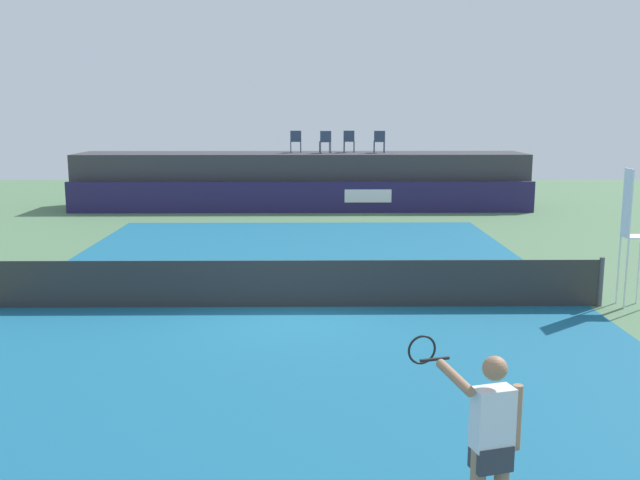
{
  "coord_description": "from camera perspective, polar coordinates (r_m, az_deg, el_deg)",
  "views": [
    {
      "loc": [
        0.42,
        -13.86,
        3.86
      ],
      "look_at": [
        0.6,
        2.0,
        1.0
      ],
      "focal_mm": 40.17,
      "sensor_mm": 36.0,
      "label": 1
    }
  ],
  "objects": [
    {
      "name": "tennis_net",
      "position": [
        14.27,
        -2.34,
        -3.51
      ],
      "size": [
        12.4,
        0.02,
        0.95
      ],
      "primitive_type": "cube",
      "color": "#2D2D2D",
      "rests_on": "ground"
    },
    {
      "name": "spectator_chair_right",
      "position": [
        29.23,
        4.75,
        7.9
      ],
      "size": [
        0.46,
        0.46,
        0.89
      ],
      "color": "#2D3D56",
      "rests_on": "spectator_platform"
    },
    {
      "name": "sponsor_wall",
      "position": [
        27.55,
        -1.5,
        3.42
      ],
      "size": [
        18.0,
        0.22,
        1.2
      ],
      "color": "#231E4C",
      "rests_on": "ground"
    },
    {
      "name": "umpire_chair",
      "position": [
        15.39,
        23.49,
        0.88
      ],
      "size": [
        0.46,
        0.46,
        2.76
      ],
      "color": "white",
      "rests_on": "ground"
    },
    {
      "name": "court_inner",
      "position": [
        14.39,
        -2.32,
        -5.34
      ],
      "size": [
        12.0,
        22.0,
        0.0
      ],
      "primitive_type": "cube",
      "color": "#16597A",
      "rests_on": "ground"
    },
    {
      "name": "spectator_chair_center",
      "position": [
        29.41,
        2.33,
        7.94
      ],
      "size": [
        0.48,
        0.48,
        0.89
      ],
      "color": "#2D3D56",
      "rests_on": "spectator_platform"
    },
    {
      "name": "spectator_platform",
      "position": [
        29.29,
        -1.48,
        4.81
      ],
      "size": [
        18.0,
        2.8,
        2.2
      ],
      "primitive_type": "cube",
      "color": "#38383D",
      "rests_on": "ground"
    },
    {
      "name": "tennis_player",
      "position": [
        6.77,
        13.33,
        -15.4
      ],
      "size": [
        0.92,
        1.1,
        1.77
      ],
      "color": "white",
      "rests_on": "court_inner"
    },
    {
      "name": "spectator_chair_left",
      "position": [
        28.92,
        0.42,
        7.91
      ],
      "size": [
        0.48,
        0.48,
        0.89
      ],
      "color": "#2D3D56",
      "rests_on": "spectator_platform"
    },
    {
      "name": "ground_plane",
      "position": [
        17.3,
        -2.04,
        -2.68
      ],
      "size": [
        48.0,
        48.0,
        0.0
      ],
      "primitive_type": "plane",
      "color": "#4C704C"
    },
    {
      "name": "net_post_far",
      "position": [
        15.38,
        21.46,
        -3.11
      ],
      "size": [
        0.1,
        0.1,
        1.0
      ],
      "primitive_type": "cylinder",
      "color": "#4C4C51",
      "rests_on": "ground"
    },
    {
      "name": "tennis_ball",
      "position": [
        16.59,
        -1.33,
        -3.1
      ],
      "size": [
        0.07,
        0.07,
        0.07
      ],
      "primitive_type": "sphere",
      "color": "#D8EA33",
      "rests_on": "court_inner"
    },
    {
      "name": "spectator_chair_far_left",
      "position": [
        29.28,
        -1.94,
        7.93
      ],
      "size": [
        0.46,
        0.46,
        0.89
      ],
      "color": "#2D3D56",
      "rests_on": "spectator_platform"
    }
  ]
}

